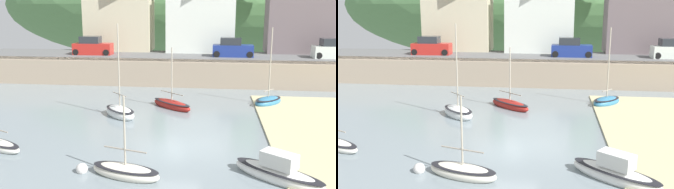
% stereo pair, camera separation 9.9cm
% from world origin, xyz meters
% --- Properties ---
extents(quay_seawall, '(48.00, 9.40, 2.40)m').
position_xyz_m(quay_seawall, '(0.00, 17.50, 1.36)').
color(quay_seawall, tan).
rests_on(quay_seawall, ground).
extents(hillside_backdrop, '(80.00, 44.00, 22.38)m').
position_xyz_m(hillside_backdrop, '(1.66, 55.20, 7.83)').
color(hillside_backdrop, '#578850').
rests_on(hillside_backdrop, ground).
extents(waterfront_building_left, '(7.90, 4.41, 8.59)m').
position_xyz_m(waterfront_building_left, '(-9.23, 25.20, 6.78)').
color(waterfront_building_left, beige).
rests_on(waterfront_building_left, ground).
extents(waterfront_building_centre, '(7.77, 5.37, 9.29)m').
position_xyz_m(waterfront_building_centre, '(0.22, 25.20, 7.12)').
color(waterfront_building_centre, white).
rests_on(waterfront_building_centre, ground).
extents(waterfront_building_right, '(8.55, 4.32, 10.99)m').
position_xyz_m(waterfront_building_right, '(11.62, 25.20, 7.99)').
color(waterfront_building_right, slate).
rests_on(waterfront_building_right, ground).
extents(sailboat_tall_mast, '(3.55, 3.26, 4.72)m').
position_xyz_m(sailboat_tall_mast, '(-1.23, 8.51, 0.27)').
color(sailboat_tall_mast, maroon).
rests_on(sailboat_tall_mast, ground).
extents(fishing_boat_green, '(3.09, 3.15, 6.54)m').
position_xyz_m(fishing_boat_green, '(-4.51, 5.77, 0.33)').
color(fishing_boat_green, white).
rests_on(fishing_boat_green, ground).
extents(sailboat_far_left, '(2.87, 3.05, 6.09)m').
position_xyz_m(sailboat_far_left, '(6.09, 10.44, 0.29)').
color(sailboat_far_left, teal).
rests_on(sailboat_far_left, ground).
extents(dinghy_open_wooden, '(4.10, 3.50, 1.47)m').
position_xyz_m(dinghy_open_wooden, '(4.74, -3.11, 0.36)').
color(dinghy_open_wooden, white).
rests_on(dinghy_open_wooden, ground).
extents(rowboat_small_beached, '(3.50, 2.02, 3.87)m').
position_xyz_m(rowboat_small_beached, '(-1.95, -3.55, 0.25)').
color(rowboat_small_beached, silver).
rests_on(rowboat_small_beached, ground).
extents(parked_car_near_slipway, '(4.13, 1.82, 1.95)m').
position_xyz_m(parked_car_near_slipway, '(-11.16, 20.70, 3.20)').
color(parked_car_near_slipway, red).
rests_on(parked_car_near_slipway, ground).
extents(parked_car_by_wall, '(4.14, 1.82, 1.95)m').
position_xyz_m(parked_car_by_wall, '(3.66, 20.70, 3.20)').
color(parked_car_by_wall, navy).
rests_on(parked_car_by_wall, ground).
extents(parked_car_end_of_row, '(4.15, 1.83, 1.95)m').
position_xyz_m(parked_car_end_of_row, '(13.63, 20.70, 3.20)').
color(parked_car_end_of_row, silver).
rests_on(parked_car_end_of_row, ground).
extents(mooring_buoy, '(0.54, 0.54, 0.54)m').
position_xyz_m(mooring_buoy, '(-4.04, -3.34, 0.16)').
color(mooring_buoy, silver).
rests_on(mooring_buoy, ground).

